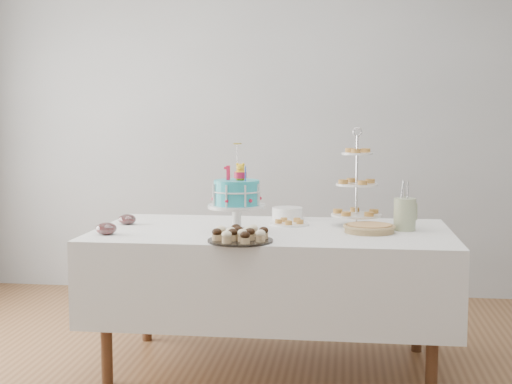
# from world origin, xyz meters

# --- Properties ---
(walls) EXTENTS (5.04, 4.04, 2.70)m
(walls) POSITION_xyz_m (0.00, 0.00, 1.35)
(walls) COLOR #96999B
(walls) RESTS_ON floor
(table) EXTENTS (1.92, 1.02, 0.77)m
(table) POSITION_xyz_m (0.00, 0.30, 0.54)
(table) COLOR silver
(table) RESTS_ON floor
(birthday_cake) EXTENTS (0.31, 0.31, 0.47)m
(birthday_cake) POSITION_xyz_m (-0.18, 0.20, 0.90)
(birthday_cake) COLOR white
(birthday_cake) RESTS_ON table
(cupcake_tray) EXTENTS (0.32, 0.32, 0.07)m
(cupcake_tray) POSITION_xyz_m (-0.12, -0.10, 0.81)
(cupcake_tray) COLOR black
(cupcake_tray) RESTS_ON table
(pie) EXTENTS (0.28, 0.28, 0.04)m
(pie) POSITION_xyz_m (0.52, 0.27, 0.79)
(pie) COLOR tan
(pie) RESTS_ON table
(tiered_stand) EXTENTS (0.28, 0.28, 0.55)m
(tiered_stand) POSITION_xyz_m (0.45, 0.49, 1.00)
(tiered_stand) COLOR silver
(tiered_stand) RESTS_ON table
(plate_stack) EXTENTS (0.18, 0.18, 0.07)m
(plate_stack) POSITION_xyz_m (0.05, 0.70, 0.81)
(plate_stack) COLOR white
(plate_stack) RESTS_ON table
(pastry_plate) EXTENTS (0.22, 0.22, 0.03)m
(pastry_plate) POSITION_xyz_m (0.08, 0.48, 0.78)
(pastry_plate) COLOR white
(pastry_plate) RESTS_ON table
(jam_bowl_a) EXTENTS (0.11, 0.11, 0.06)m
(jam_bowl_a) POSITION_xyz_m (-0.84, 0.02, 0.80)
(jam_bowl_a) COLOR silver
(jam_bowl_a) RESTS_ON table
(jam_bowl_b) EXTENTS (0.10, 0.10, 0.06)m
(jam_bowl_b) POSITION_xyz_m (-0.84, 0.38, 0.80)
(jam_bowl_b) COLOR silver
(jam_bowl_b) RESTS_ON table
(utensil_pitcher) EXTENTS (0.13, 0.12, 0.27)m
(utensil_pitcher) POSITION_xyz_m (0.71, 0.36, 0.86)
(utensil_pitcher) COLOR beige
(utensil_pitcher) RESTS_ON table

